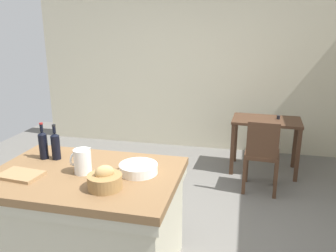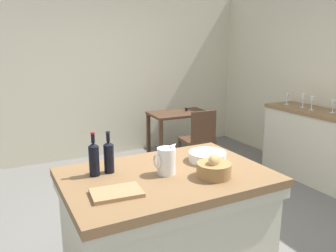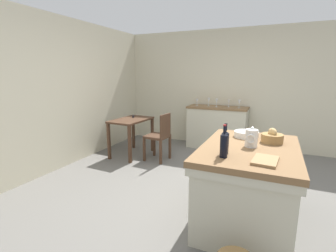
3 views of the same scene
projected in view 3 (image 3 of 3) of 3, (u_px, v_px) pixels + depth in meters
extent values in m
plane|color=#66635E|center=(200.00, 194.00, 3.41)|extent=(6.76, 6.76, 0.00)
cube|color=beige|center=(55.00, 94.00, 4.17)|extent=(5.32, 0.12, 2.60)
cube|color=beige|center=(235.00, 89.00, 5.46)|extent=(0.12, 5.20, 2.60)
cube|color=brown|center=(250.00, 149.00, 2.63)|extent=(1.44, 0.98, 0.06)
cube|color=beige|center=(249.00, 155.00, 2.64)|extent=(1.42, 0.96, 0.08)
cube|color=beige|center=(247.00, 187.00, 2.72)|extent=(1.36, 0.90, 0.82)
cube|color=brown|center=(218.00, 108.00, 5.36)|extent=(0.52, 1.29, 0.04)
cube|color=beige|center=(217.00, 128.00, 5.46)|extent=(0.49, 1.26, 0.89)
sphere|color=brown|center=(247.00, 130.00, 5.08)|extent=(0.03, 0.03, 0.03)
sphere|color=brown|center=(248.00, 128.00, 5.29)|extent=(0.03, 0.03, 0.03)
cube|color=#472D1E|center=(131.00, 120.00, 4.92)|extent=(0.93, 0.60, 0.04)
cube|color=#472D1E|center=(130.00, 145.00, 4.53)|extent=(0.05, 0.05, 0.71)
cube|color=#472D1E|center=(152.00, 135.00, 5.25)|extent=(0.05, 0.05, 0.71)
cube|color=#472D1E|center=(109.00, 141.00, 4.74)|extent=(0.05, 0.05, 0.71)
cube|color=#472D1E|center=(133.00, 132.00, 5.47)|extent=(0.05, 0.05, 0.71)
cylinder|color=black|center=(133.00, 116.00, 5.06)|extent=(0.04, 0.04, 0.05)
cube|color=#472D1E|center=(157.00, 136.00, 4.68)|extent=(0.43, 0.43, 0.04)
cube|color=#472D1E|center=(165.00, 125.00, 4.55)|extent=(0.36, 0.06, 0.42)
cube|color=#472D1E|center=(154.00, 145.00, 4.97)|extent=(0.04, 0.04, 0.45)
cube|color=#472D1E|center=(144.00, 150.00, 4.66)|extent=(0.04, 0.04, 0.45)
cube|color=#472D1E|center=(170.00, 147.00, 4.80)|extent=(0.04, 0.04, 0.45)
cube|color=#472D1E|center=(161.00, 153.00, 4.49)|extent=(0.04, 0.04, 0.45)
cylinder|color=white|center=(251.00, 138.00, 2.60)|extent=(0.13, 0.13, 0.19)
cone|color=white|center=(253.00, 128.00, 2.63)|extent=(0.07, 0.04, 0.06)
torus|color=white|center=(251.00, 139.00, 2.53)|extent=(0.02, 0.10, 0.10)
cylinder|color=white|center=(246.00, 134.00, 3.01)|extent=(0.29, 0.29, 0.07)
cylinder|color=olive|center=(272.00, 138.00, 2.76)|extent=(0.24, 0.24, 0.10)
ellipsoid|color=tan|center=(273.00, 132.00, 2.75)|extent=(0.15, 0.13, 0.10)
cube|color=#99754C|center=(265.00, 160.00, 2.17)|extent=(0.32, 0.23, 0.02)
cylinder|color=black|center=(225.00, 144.00, 2.37)|extent=(0.07, 0.07, 0.20)
cone|color=black|center=(226.00, 132.00, 2.34)|extent=(0.07, 0.07, 0.02)
cylinder|color=black|center=(226.00, 127.00, 2.33)|extent=(0.03, 0.03, 0.07)
cylinder|color=black|center=(226.00, 124.00, 2.33)|extent=(0.03, 0.03, 0.01)
cylinder|color=black|center=(224.00, 146.00, 2.26)|extent=(0.07, 0.07, 0.21)
cone|color=black|center=(224.00, 134.00, 2.24)|extent=(0.07, 0.07, 0.02)
cylinder|color=black|center=(225.00, 129.00, 2.23)|extent=(0.03, 0.03, 0.07)
cylinder|color=maroon|center=(225.00, 125.00, 2.22)|extent=(0.03, 0.03, 0.01)
cylinder|color=white|center=(239.00, 108.00, 5.16)|extent=(0.06, 0.06, 0.00)
cylinder|color=white|center=(239.00, 106.00, 5.15)|extent=(0.01, 0.01, 0.07)
cone|color=white|center=(239.00, 102.00, 5.13)|extent=(0.07, 0.07, 0.10)
cylinder|color=white|center=(229.00, 107.00, 5.30)|extent=(0.06, 0.06, 0.00)
cylinder|color=white|center=(229.00, 105.00, 5.29)|extent=(0.01, 0.01, 0.06)
cone|color=white|center=(229.00, 102.00, 5.27)|extent=(0.07, 0.07, 0.09)
cylinder|color=white|center=(216.00, 107.00, 5.32)|extent=(0.06, 0.06, 0.00)
cylinder|color=white|center=(216.00, 105.00, 5.31)|extent=(0.01, 0.01, 0.07)
cone|color=white|center=(217.00, 101.00, 5.29)|extent=(0.07, 0.07, 0.10)
cylinder|color=white|center=(209.00, 106.00, 5.44)|extent=(0.06, 0.06, 0.00)
cylinder|color=white|center=(209.00, 104.00, 5.43)|extent=(0.01, 0.01, 0.07)
cone|color=white|center=(209.00, 100.00, 5.41)|extent=(0.07, 0.07, 0.11)
cylinder|color=white|center=(197.00, 105.00, 5.53)|extent=(0.06, 0.06, 0.00)
cylinder|color=white|center=(197.00, 104.00, 5.52)|extent=(0.01, 0.01, 0.06)
cone|color=white|center=(197.00, 101.00, 5.50)|extent=(0.07, 0.07, 0.09)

